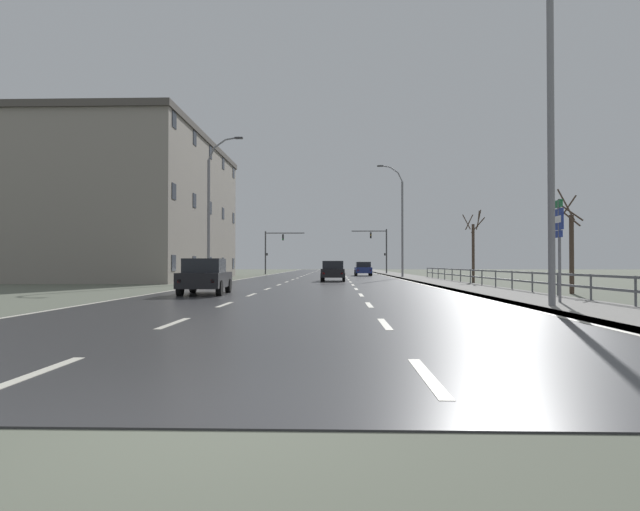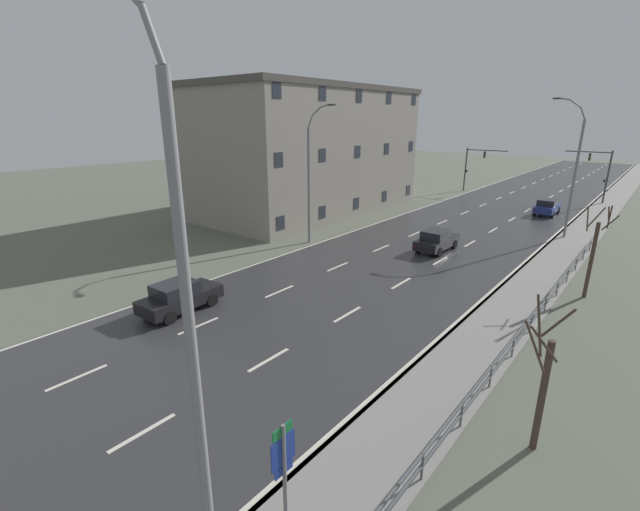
{
  "view_description": "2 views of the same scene",
  "coord_description": "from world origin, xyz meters",
  "px_view_note": "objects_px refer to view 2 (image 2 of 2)",
  "views": [
    {
      "loc": [
        1.26,
        -4.23,
        1.34
      ],
      "look_at": [
        -0.77,
        63.88,
        2.43
      ],
      "focal_mm": 29.71,
      "sensor_mm": 36.0,
      "label": 1
    },
    {
      "loc": [
        13.49,
        7.77,
        9.27
      ],
      "look_at": [
        0.0,
        24.32,
        2.43
      ],
      "focal_mm": 24.12,
      "sensor_mm": 36.0,
      "label": 2
    }
  ],
  "objects_px": {
    "traffic_signal_left": "(473,163)",
    "car_far_left": "(547,207)",
    "street_lamp_foreground": "(186,337)",
    "highway_sign": "(284,474)",
    "traffic_signal_right": "(600,169)",
    "car_near_right": "(179,296)",
    "brick_building": "(306,150)",
    "car_near_left": "(437,240)",
    "street_lamp_left_bank": "(310,178)",
    "street_lamp_midground": "(573,172)"
  },
  "relations": [
    {
      "from": "car_near_right",
      "to": "highway_sign",
      "type": "bearing_deg",
      "value": -27.72
    },
    {
      "from": "street_lamp_foreground",
      "to": "traffic_signal_right",
      "type": "bearing_deg",
      "value": 90.42
    },
    {
      "from": "street_lamp_left_bank",
      "to": "brick_building",
      "type": "bearing_deg",
      "value": 132.44
    },
    {
      "from": "brick_building",
      "to": "street_lamp_left_bank",
      "type": "bearing_deg",
      "value": -47.56
    },
    {
      "from": "street_lamp_midground",
      "to": "car_near_right",
      "type": "relative_size",
      "value": 2.57
    },
    {
      "from": "traffic_signal_left",
      "to": "car_far_left",
      "type": "height_order",
      "value": "traffic_signal_left"
    },
    {
      "from": "car_near_left",
      "to": "traffic_signal_left",
      "type": "bearing_deg",
      "value": 106.73
    },
    {
      "from": "traffic_signal_left",
      "to": "street_lamp_foreground",
      "type": "bearing_deg",
      "value": -74.79
    },
    {
      "from": "car_far_left",
      "to": "traffic_signal_left",
      "type": "bearing_deg",
      "value": 139.66
    },
    {
      "from": "street_lamp_midground",
      "to": "highway_sign",
      "type": "distance_m",
      "value": 33.51
    },
    {
      "from": "highway_sign",
      "to": "street_lamp_foreground",
      "type": "bearing_deg",
      "value": -124.0
    },
    {
      "from": "street_lamp_foreground",
      "to": "street_lamp_left_bank",
      "type": "xyz_separation_m",
      "value": [
        -14.91,
        20.83,
        -0.64
      ]
    },
    {
      "from": "street_lamp_foreground",
      "to": "traffic_signal_left",
      "type": "bearing_deg",
      "value": 105.21
    },
    {
      "from": "traffic_signal_left",
      "to": "brick_building",
      "type": "bearing_deg",
      "value": -112.26
    },
    {
      "from": "traffic_signal_right",
      "to": "car_far_left",
      "type": "bearing_deg",
      "value": -105.3
    },
    {
      "from": "street_lamp_midground",
      "to": "car_near_left",
      "type": "bearing_deg",
      "value": -123.21
    },
    {
      "from": "car_near_left",
      "to": "brick_building",
      "type": "distance_m",
      "value": 18.8
    },
    {
      "from": "highway_sign",
      "to": "car_near_left",
      "type": "height_order",
      "value": "highway_sign"
    },
    {
      "from": "highway_sign",
      "to": "car_far_left",
      "type": "xyz_separation_m",
      "value": [
        -4.07,
        42.17,
        -1.38
      ]
    },
    {
      "from": "street_lamp_foreground",
      "to": "highway_sign",
      "type": "height_order",
      "value": "street_lamp_foreground"
    },
    {
      "from": "street_lamp_midground",
      "to": "highway_sign",
      "type": "height_order",
      "value": "street_lamp_midground"
    },
    {
      "from": "highway_sign",
      "to": "car_near_right",
      "type": "bearing_deg",
      "value": 155.65
    },
    {
      "from": "street_lamp_left_bank",
      "to": "car_far_left",
      "type": "height_order",
      "value": "street_lamp_left_bank"
    },
    {
      "from": "street_lamp_left_bank",
      "to": "car_near_right",
      "type": "height_order",
      "value": "street_lamp_left_bank"
    },
    {
      "from": "traffic_signal_left",
      "to": "street_lamp_left_bank",
      "type": "bearing_deg",
      "value": -90.93
    },
    {
      "from": "brick_building",
      "to": "car_far_left",
      "type": "bearing_deg",
      "value": 32.81
    },
    {
      "from": "street_lamp_left_bank",
      "to": "car_near_left",
      "type": "relative_size",
      "value": 2.48
    },
    {
      "from": "street_lamp_foreground",
      "to": "car_near_right",
      "type": "bearing_deg",
      "value": 148.93
    },
    {
      "from": "traffic_signal_right",
      "to": "car_near_right",
      "type": "bearing_deg",
      "value": -103.9
    },
    {
      "from": "car_near_right",
      "to": "street_lamp_foreground",
      "type": "bearing_deg",
      "value": -34.44
    },
    {
      "from": "brick_building",
      "to": "car_near_right",
      "type": "bearing_deg",
      "value": -63.18
    },
    {
      "from": "car_near_left",
      "to": "highway_sign",
      "type": "bearing_deg",
      "value": -71.97
    },
    {
      "from": "street_lamp_foreground",
      "to": "car_far_left",
      "type": "height_order",
      "value": "street_lamp_foreground"
    },
    {
      "from": "traffic_signal_right",
      "to": "street_lamp_left_bank",
      "type": "bearing_deg",
      "value": -113.88
    },
    {
      "from": "traffic_signal_right",
      "to": "car_near_right",
      "type": "height_order",
      "value": "traffic_signal_right"
    },
    {
      "from": "street_lamp_foreground",
      "to": "street_lamp_left_bank",
      "type": "distance_m",
      "value": 25.62
    },
    {
      "from": "traffic_signal_right",
      "to": "car_near_right",
      "type": "relative_size",
      "value": 1.41
    },
    {
      "from": "street_lamp_left_bank",
      "to": "brick_building",
      "type": "xyz_separation_m",
      "value": [
        -8.7,
        9.52,
        1.13
      ]
    },
    {
      "from": "street_lamp_midground",
      "to": "street_lamp_left_bank",
      "type": "height_order",
      "value": "street_lamp_midground"
    },
    {
      "from": "car_far_left",
      "to": "street_lamp_midground",
      "type": "bearing_deg",
      "value": -71.08
    },
    {
      "from": "car_near_left",
      "to": "brick_building",
      "type": "height_order",
      "value": "brick_building"
    },
    {
      "from": "traffic_signal_left",
      "to": "highway_sign",
      "type": "bearing_deg",
      "value": -73.46
    },
    {
      "from": "highway_sign",
      "to": "car_far_left",
      "type": "bearing_deg",
      "value": 95.51
    },
    {
      "from": "traffic_signal_left",
      "to": "car_near_right",
      "type": "relative_size",
      "value": 1.34
    },
    {
      "from": "street_lamp_foreground",
      "to": "traffic_signal_left",
      "type": "height_order",
      "value": "street_lamp_foreground"
    },
    {
      "from": "brick_building",
      "to": "car_near_left",
      "type": "bearing_deg",
      "value": -17.37
    },
    {
      "from": "street_lamp_midground",
      "to": "car_far_left",
      "type": "bearing_deg",
      "value": 109.5
    },
    {
      "from": "car_near_left",
      "to": "car_near_right",
      "type": "distance_m",
      "value": 18.63
    },
    {
      "from": "car_near_right",
      "to": "brick_building",
      "type": "height_order",
      "value": "brick_building"
    },
    {
      "from": "traffic_signal_left",
      "to": "street_lamp_midground",
      "type": "bearing_deg",
      "value": -51.68
    }
  ]
}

